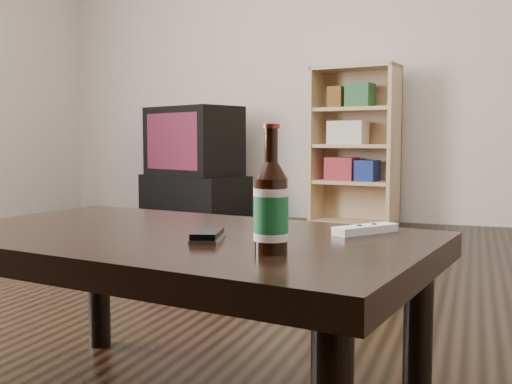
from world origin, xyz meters
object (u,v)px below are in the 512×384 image
(tv, at_px, (193,141))
(bookshelf, at_px, (355,143))
(phone, at_px, (207,236))
(remote, at_px, (366,229))
(coffee_table, at_px, (175,257))
(beer_bottle, at_px, (271,208))
(tv_stand, at_px, (194,197))

(tv, height_order, bookshelf, bookshelf)
(bookshelf, distance_m, phone, 3.41)
(bookshelf, bearing_deg, remote, -69.73)
(tv, distance_m, coffee_table, 3.50)
(bookshelf, bearing_deg, tv, -163.38)
(beer_bottle, xyz_separation_m, phone, (-0.17, 0.09, -0.08))
(phone, bearing_deg, coffee_table, 136.34)
(tv_stand, relative_size, coffee_table, 0.72)
(tv_stand, height_order, bookshelf, bookshelf)
(bookshelf, xyz_separation_m, remote, (0.64, -3.18, -0.18))
(phone, bearing_deg, tv_stand, 103.12)
(bookshelf, height_order, phone, bookshelf)
(tv_stand, bearing_deg, bookshelf, 30.11)
(tv_stand, relative_size, beer_bottle, 3.71)
(tv, distance_m, bookshelf, 1.28)
(coffee_table, relative_size, phone, 10.04)
(beer_bottle, bearing_deg, bookshelf, 98.36)
(bookshelf, height_order, beer_bottle, bookshelf)
(bookshelf, distance_m, remote, 3.25)
(bookshelf, xyz_separation_m, phone, (0.34, -3.38, -0.18))
(tv_stand, xyz_separation_m, bookshelf, (1.27, 0.17, 0.44))
(beer_bottle, height_order, phone, beer_bottle)
(beer_bottle, relative_size, phone, 1.96)
(coffee_table, bearing_deg, beer_bottle, -28.89)
(beer_bottle, height_order, remote, beer_bottle)
(tv_stand, xyz_separation_m, phone, (1.61, -3.21, 0.26))
(beer_bottle, bearing_deg, tv, 118.32)
(tv_stand, height_order, beer_bottle, beer_bottle)
(beer_bottle, relative_size, remote, 1.53)
(tv_stand, bearing_deg, coffee_table, -42.11)
(tv, bearing_deg, tv_stand, 90.00)
(bookshelf, distance_m, coffee_table, 3.34)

